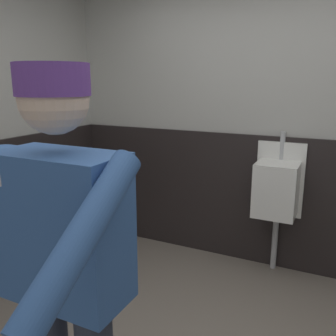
{
  "coord_description": "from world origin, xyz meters",
  "views": [
    {
      "loc": [
        0.63,
        -1.54,
        1.66
      ],
      "look_at": [
        -0.12,
        -0.03,
        1.25
      ],
      "focal_mm": 39.02,
      "sensor_mm": 36.0,
      "label": 1
    }
  ],
  "objects": [
    {
      "name": "urinal_solo",
      "position": [
        0.15,
        1.49,
        0.78
      ],
      "size": [
        0.4,
        0.34,
        1.24
      ],
      "color": "white",
      "rests_on": "ground_plane"
    },
    {
      "name": "person",
      "position": [
        -0.24,
        -0.64,
        1.02
      ],
      "size": [
        0.68,
        0.6,
        1.71
      ],
      "color": "#2D3342",
      "rests_on": "ground_plane"
    },
    {
      "name": "wall_back",
      "position": [
        0.0,
        1.7,
        1.43
      ],
      "size": [
        4.36,
        0.12,
        2.86
      ],
      "primitive_type": "cube",
      "color": "#B2B2AD",
      "rests_on": "ground_plane"
    },
    {
      "name": "wainscot_band_back",
      "position": [
        0.0,
        1.63,
        0.6
      ],
      "size": [
        3.76,
        0.03,
        1.19
      ],
      "primitive_type": "cube",
      "color": "black",
      "rests_on": "ground_plane"
    }
  ]
}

